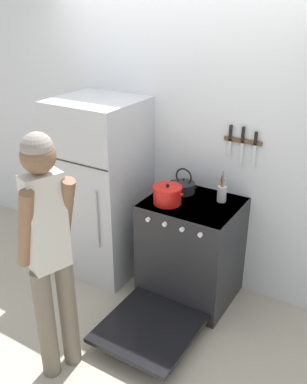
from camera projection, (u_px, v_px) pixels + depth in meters
The scene contains 9 objects.
ground_plane at pixel (177, 265), 4.18m from camera, with size 14.00×14.00×0.00m, color #B2A893.
wall_back at pixel (182, 139), 3.67m from camera, with size 10.00×0.06×2.55m.
refrigerator at pixel (101, 188), 3.87m from camera, with size 0.71×0.70×1.62m.
stove_range at pixel (189, 252), 3.58m from camera, with size 0.74×1.35×0.90m.
dutch_oven_pot at pixel (167, 195), 3.37m from camera, with size 0.28×0.23×0.17m.
tea_kettle at pixel (184, 186), 3.57m from camera, with size 0.24×0.19×0.22m.
utensil_jar at pixel (222, 193), 3.41m from camera, with size 0.07×0.07×0.27m.
person at pixel (49, 248), 2.64m from camera, with size 0.35×0.41×1.72m.
wall_knife_strip at pixel (243, 141), 3.33m from camera, with size 0.31×0.03×0.32m.
Camera 1 is at (1.63, -3.10, 2.40)m, focal length 40.00 mm.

